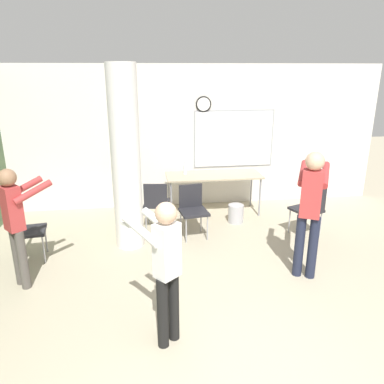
# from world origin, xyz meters

# --- Properties ---
(wall_back) EXTENTS (8.00, 0.15, 2.80)m
(wall_back) POSITION_xyz_m (0.02, 5.06, 1.40)
(wall_back) COLOR silver
(wall_back) RESTS_ON ground_plane
(support_pillar) EXTENTS (0.44, 0.44, 2.80)m
(support_pillar) POSITION_xyz_m (-1.11, 3.24, 1.40)
(support_pillar) COLOR white
(support_pillar) RESTS_ON ground_plane
(folding_table) EXTENTS (1.81, 0.70, 0.78)m
(folding_table) POSITION_xyz_m (0.48, 4.45, 0.73)
(folding_table) COLOR tan
(folding_table) RESTS_ON ground_plane
(bottle_on_table) EXTENTS (0.08, 0.08, 0.27)m
(bottle_on_table) POSITION_xyz_m (-0.06, 4.55, 0.88)
(bottle_on_table) COLOR silver
(bottle_on_table) RESTS_ON folding_table
(waste_bin) EXTENTS (0.28, 0.28, 0.34)m
(waste_bin) POSITION_xyz_m (0.80, 3.91, 0.17)
(waste_bin) COLOR #B2B2B7
(waste_bin) RESTS_ON ground_plane
(chair_mid_room) EXTENTS (0.57, 0.57, 0.87)m
(chair_mid_room) POSITION_xyz_m (1.86, 3.16, 0.51)
(chair_mid_room) COLOR #232328
(chair_mid_room) RESTS_ON ground_plane
(chair_by_left_wall) EXTENTS (0.49, 0.49, 0.87)m
(chair_by_left_wall) POSITION_xyz_m (-2.61, 2.94, 0.51)
(chair_by_left_wall) COLOR #232328
(chair_by_left_wall) RESTS_ON ground_plane
(chair_table_left) EXTENTS (0.49, 0.49, 0.87)m
(chair_table_left) POSITION_xyz_m (-0.65, 3.81, 0.51)
(chair_table_left) COLOR #232328
(chair_table_left) RESTS_ON ground_plane
(chair_table_front) EXTENTS (0.50, 0.50, 0.87)m
(chair_table_front) POSITION_xyz_m (-0.06, 3.45, 0.51)
(chair_table_front) COLOR #232328
(chair_table_front) RESTS_ON ground_plane
(person_watching_back) EXTENTS (0.62, 0.58, 1.58)m
(person_watching_back) POSITION_xyz_m (-2.45, 2.23, 0.93)
(person_watching_back) COLOR #514C47
(person_watching_back) RESTS_ON ground_plane
(person_playing_side) EXTENTS (0.58, 0.72, 1.73)m
(person_playing_side) POSITION_xyz_m (1.27, 1.97, 1.02)
(person_playing_side) COLOR #1E2338
(person_playing_side) RESTS_ON ground_plane
(person_playing_front) EXTENTS (0.58, 0.61, 1.54)m
(person_playing_front) POSITION_xyz_m (-0.69, 0.91, 0.91)
(person_playing_front) COLOR black
(person_playing_front) RESTS_ON ground_plane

